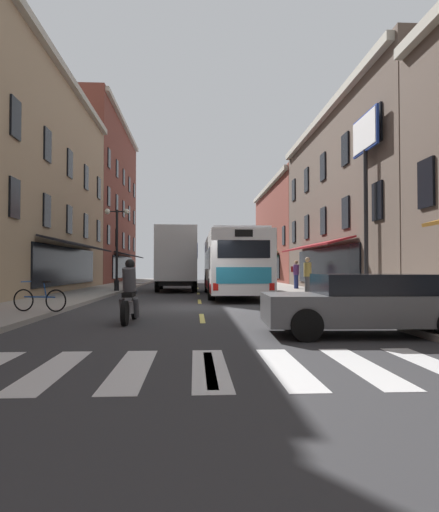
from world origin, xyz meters
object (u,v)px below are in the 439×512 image
object	(u,v)px
sedan_mid	(366,303)
street_lamp_twin	(117,245)
billboard_sign	(365,158)
pedestrian_near	(296,274)
sedan_near	(182,277)
pedestrian_mid	(308,275)
transit_bus	(232,264)
bicycle_near	(40,299)
box_truck	(177,259)
motorcycle_rider	(130,295)

from	to	relation	value
sedan_mid	street_lamp_twin	distance (m)	18.73
billboard_sign	street_lamp_twin	world-z (taller)	billboard_sign
pedestrian_near	street_lamp_twin	size ratio (longest dim) A/B	0.38
sedan_near	pedestrian_mid	xyz separation A→B (m)	(6.48, -18.19, 0.39)
sedan_near	sedan_mid	xyz separation A→B (m)	(4.70, -30.37, -0.02)
transit_bus	pedestrian_near	xyz separation A→B (m)	(4.47, 5.14, -0.57)
transit_bus	street_lamp_twin	xyz separation A→B (m)	(-6.35, 2.88, 1.10)
pedestrian_mid	sedan_mid	bearing A→B (deg)	47.61
sedan_mid	bicycle_near	xyz separation A→B (m)	(-8.21, 4.21, -0.17)
sedan_mid	pedestrian_mid	distance (m)	12.31
box_truck	bicycle_near	size ratio (longest dim) A/B	4.29
sedan_mid	sedan_near	bearing A→B (deg)	98.79
transit_bus	bicycle_near	world-z (taller)	transit_bus
motorcycle_rider	pedestrian_near	distance (m)	18.42
motorcycle_rider	pedestrian_mid	distance (m)	12.02
billboard_sign	bicycle_near	size ratio (longest dim) A/B	4.69
transit_bus	bicycle_near	bearing A→B (deg)	-123.81
motorcycle_rider	pedestrian_mid	bearing A→B (deg)	53.68
motorcycle_rider	sedan_mid	bearing A→B (deg)	-25.04
billboard_sign	sedan_near	size ratio (longest dim) A/B	1.78
transit_bus	pedestrian_near	size ratio (longest dim) A/B	6.56
pedestrian_near	box_truck	bearing A→B (deg)	-40.21
transit_bus	street_lamp_twin	bearing A→B (deg)	155.62
sedan_near	bicycle_near	xyz separation A→B (m)	(-3.52, -26.16, -0.19)
street_lamp_twin	sedan_near	bearing A→B (deg)	76.05
street_lamp_twin	bicycle_near	bearing A→B (deg)	-90.64
street_lamp_twin	transit_bus	bearing A→B (deg)	-24.38
billboard_sign	sedan_near	distance (m)	23.18
street_lamp_twin	billboard_sign	bearing A→B (deg)	-32.17
motorcycle_rider	pedestrian_mid	xyz separation A→B (m)	(7.12, 9.68, 0.37)
box_truck	pedestrian_mid	bearing A→B (deg)	-47.06
billboard_sign	motorcycle_rider	xyz separation A→B (m)	(-8.95, -6.93, -5.39)
pedestrian_mid	billboard_sign	bearing A→B (deg)	89.55
billboard_sign	street_lamp_twin	xyz separation A→B (m)	(-11.69, 7.35, -3.35)
motorcycle_rider	street_lamp_twin	distance (m)	14.68
box_truck	transit_bus	bearing A→B (deg)	-60.26
billboard_sign	transit_bus	distance (m)	8.26
sedan_mid	billboard_sign	bearing A→B (deg)	69.02
sedan_near	sedan_mid	size ratio (longest dim) A/B	1.02
billboard_sign	transit_bus	xyz separation A→B (m)	(-5.34, 4.48, -4.44)
box_truck	billboard_sign	bearing A→B (deg)	-49.45
pedestrian_mid	street_lamp_twin	bearing A→B (deg)	-59.07
billboard_sign	bicycle_near	distance (m)	14.08
billboard_sign	street_lamp_twin	size ratio (longest dim) A/B	1.68
sedan_near	street_lamp_twin	xyz separation A→B (m)	(-3.38, -13.60, 2.05)
sedan_mid	transit_bus	bearing A→B (deg)	97.08
bicycle_near	pedestrian_near	bearing A→B (deg)	53.52
sedan_mid	pedestrian_near	xyz separation A→B (m)	(2.75, 19.04, 0.41)
transit_bus	motorcycle_rider	world-z (taller)	transit_bus
transit_bus	sedan_mid	bearing A→B (deg)	-82.92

